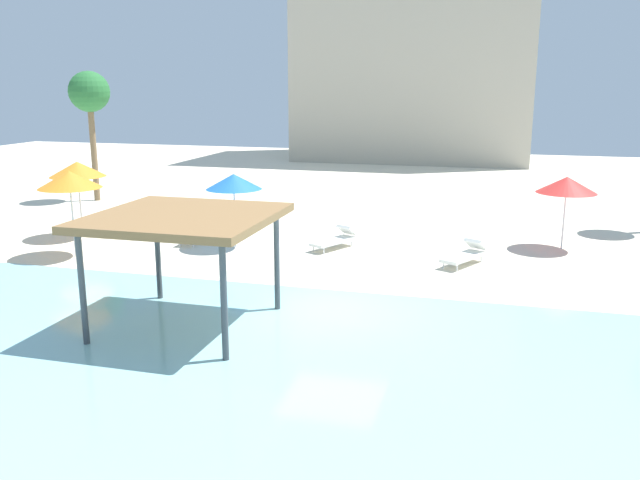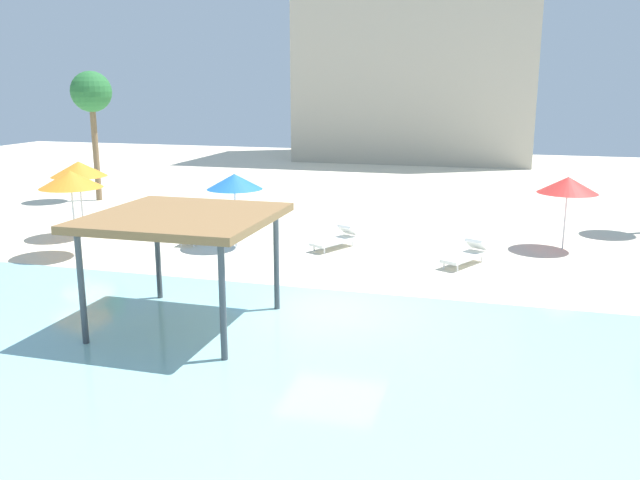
% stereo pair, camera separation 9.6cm
% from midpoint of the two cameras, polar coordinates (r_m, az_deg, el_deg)
% --- Properties ---
extents(ground_plane, '(80.00, 80.00, 0.00)m').
position_cam_midpoint_polar(ground_plane, '(16.81, 0.98, -6.03)').
color(ground_plane, beige).
extents(lagoon_water, '(44.00, 13.50, 0.04)m').
position_cam_midpoint_polar(lagoon_water, '(12.19, -5.36, -13.83)').
color(lagoon_water, '#8CC6CC').
rests_on(lagoon_water, ground).
extents(shade_pavilion, '(3.96, 3.96, 2.70)m').
position_cam_midpoint_polar(shade_pavilion, '(15.35, -11.73, 1.57)').
color(shade_pavilion, '#42474C').
rests_on(shade_pavilion, ground).
extents(beach_umbrella_red_1, '(2.00, 2.00, 2.50)m').
position_cam_midpoint_polar(beach_umbrella_red_1, '(23.91, 20.25, 4.45)').
color(beach_umbrella_red_1, silver).
rests_on(beach_umbrella_red_1, ground).
extents(beach_umbrella_orange_3, '(1.99, 1.99, 2.80)m').
position_cam_midpoint_polar(beach_umbrella_orange_3, '(25.73, -20.15, 5.71)').
color(beach_umbrella_orange_3, silver).
rests_on(beach_umbrella_orange_3, ground).
extents(beach_umbrella_blue_4, '(1.91, 1.91, 2.55)m').
position_cam_midpoint_polar(beach_umbrella_blue_4, '(22.90, -7.51, 4.97)').
color(beach_umbrella_blue_4, silver).
rests_on(beach_umbrella_blue_4, ground).
extents(beach_umbrella_orange_5, '(2.01, 2.01, 2.82)m').
position_cam_midpoint_polar(beach_umbrella_orange_5, '(22.88, -20.76, 4.85)').
color(beach_umbrella_orange_5, silver).
rests_on(beach_umbrella_orange_5, ground).
extents(lounge_chair_1, '(0.63, 1.91, 0.74)m').
position_cam_midpoint_polar(lounge_chair_1, '(24.35, -10.58, 0.68)').
color(lounge_chair_1, white).
rests_on(lounge_chair_1, ground).
extents(lounge_chair_2, '(1.41, 1.96, 0.74)m').
position_cam_midpoint_polar(lounge_chair_2, '(21.36, 12.25, -1.18)').
color(lounge_chair_2, white).
rests_on(lounge_chair_2, ground).
extents(lounge_chair_4, '(1.41, 1.96, 0.74)m').
position_cam_midpoint_polar(lounge_chair_4, '(22.91, 1.28, 0.11)').
color(lounge_chair_4, white).
rests_on(lounge_chair_4, ground).
extents(palm_tree_0, '(1.90, 1.90, 6.10)m').
position_cam_midpoint_polar(palm_tree_0, '(33.70, -19.21, 11.66)').
color(palm_tree_0, brown).
rests_on(palm_tree_0, ground).
extents(hotel_block_0, '(16.56, 10.25, 17.84)m').
position_cam_midpoint_polar(hotel_block_0, '(51.26, 8.27, 16.95)').
color(hotel_block_0, '#B2A893').
rests_on(hotel_block_0, ground).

